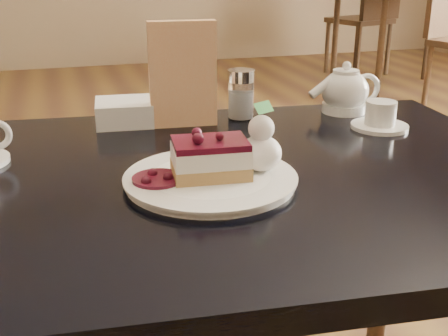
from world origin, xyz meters
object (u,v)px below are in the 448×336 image
object	(u,v)px
tea_set	(351,97)
bg_table_far_right	(403,82)
dessert_plate	(210,179)
cheesecake_slice	(210,158)
main_table	(206,214)

from	to	relation	value
tea_set	bg_table_far_right	distance (m)	3.59
dessert_plate	cheesecake_slice	distance (m)	0.03
main_table	cheesecake_slice	size ratio (longest dim) A/B	9.96
cheesecake_slice	bg_table_far_right	bearing A→B (deg)	57.10
cheesecake_slice	tea_set	xyz separation A→B (m)	(0.39, 0.28, 0.00)
main_table	tea_set	bearing A→B (deg)	37.10
tea_set	bg_table_far_right	xyz separation A→B (m)	(2.10, 2.84, -0.68)
dessert_plate	main_table	bearing A→B (deg)	84.23
main_table	cheesecake_slice	distance (m)	0.12
main_table	tea_set	size ratio (longest dim) A/B	5.01
main_table	cheesecake_slice	xyz separation A→B (m)	(-0.00, -0.05, 0.11)
tea_set	bg_table_far_right	world-z (taller)	tea_set
bg_table_far_right	tea_set	bearing A→B (deg)	-143.23
main_table	dessert_plate	bearing A→B (deg)	-90.00
main_table	bg_table_far_right	size ratio (longest dim) A/B	0.62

